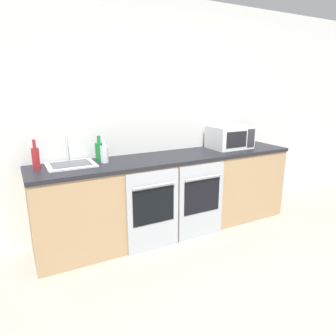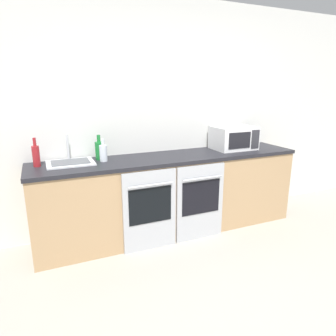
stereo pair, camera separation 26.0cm
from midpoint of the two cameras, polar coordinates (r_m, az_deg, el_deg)
The scene contains 9 objects.
wall_back at distance 3.55m, azimuth 0.68°, elevation 9.70°, with size 10.00×0.06×2.60m.
counter_back at distance 3.45m, azimuth 2.83°, elevation -4.97°, with size 3.02×0.61×0.90m.
oven_left at distance 3.05m, azimuth -1.00°, elevation -8.13°, with size 0.56×0.06×0.84m.
oven_right at distance 3.30m, azimuth 8.41°, elevation -6.47°, with size 0.56×0.06×0.84m.
microwave at distance 3.80m, azimuth 14.32°, elevation 5.58°, with size 0.50×0.38×0.28m.
bottle_green at distance 3.20m, azimuth -10.71°, elevation 3.40°, with size 0.08×0.08×0.26m.
bottle_red at distance 3.07m, azimuth -21.65°, elevation 2.23°, with size 0.07×0.07×0.28m.
bottle_clear at distance 3.11m, azimuth -9.89°, elevation 2.89°, with size 0.08×0.08×0.23m.
sink at distance 3.10m, azimuth -15.85°, elevation 1.09°, with size 0.45×0.36×0.27m.
Camera 2 is at (-1.33, -1.03, 1.63)m, focal length 32.00 mm.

